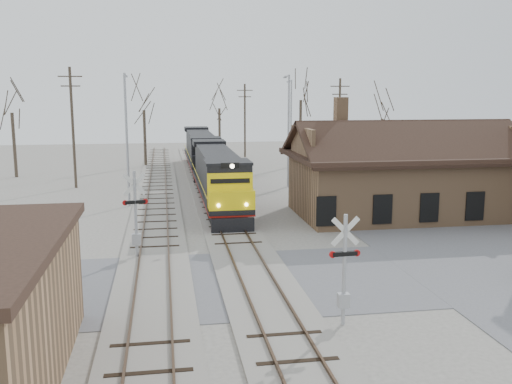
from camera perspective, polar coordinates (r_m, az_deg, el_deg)
ground at (r=25.58m, az=0.01°, el=-8.86°), size 140.00×140.00×0.00m
road at (r=25.58m, az=0.01°, el=-8.83°), size 60.00×9.00×0.03m
track_main at (r=39.94m, az=-3.46°, el=-1.86°), size 3.40×90.00×0.24m
track_siding at (r=39.75m, az=-9.93°, el=-2.05°), size 3.40×90.00×0.24m
depot at (r=39.69m, az=14.46°, el=1.20°), size 15.20×9.31×7.90m
locomotive_lead at (r=41.68m, az=-3.79°, el=1.55°), size 2.76×18.47×4.10m
locomotive_trailing at (r=60.23m, az=-5.51°, el=4.15°), size 2.76×18.47×3.88m
crossbuck_near at (r=20.66m, az=8.81°, el=-8.08°), size 1.16×0.30×4.06m
crossbuck_far at (r=28.95m, az=-11.93°, el=-2.60°), size 1.25×0.37×4.44m
streetlight_a at (r=42.21m, az=-12.80°, el=5.77°), size 0.25×2.04×9.57m
streetlight_b at (r=49.79m, az=3.24°, el=6.68°), size 0.25×2.04×9.69m
streetlight_c at (r=62.71m, az=3.50°, el=7.29°), size 0.25×2.04×9.50m
utility_pole_a at (r=51.47m, az=-17.86°, el=6.34°), size 2.00×0.24×10.32m
utility_pole_b at (r=72.56m, az=-1.12°, el=7.30°), size 2.00×0.24×9.20m
utility_pole_c at (r=59.49m, az=8.31°, el=6.79°), size 2.00×0.24×9.59m
tree_a at (r=60.01m, az=-23.29°, el=8.27°), size 4.17×4.17×10.22m
tree_b at (r=64.82m, az=-11.17°, el=8.93°), size 4.15×4.15×10.18m
tree_c at (r=74.54m, az=-3.70°, el=9.12°), size 4.08×4.08×10.00m
tree_d at (r=64.73m, az=4.52°, el=10.22°), size 4.89×4.89×11.97m
tree_e at (r=64.36m, az=12.54°, el=7.92°), size 3.55×3.55×8.69m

